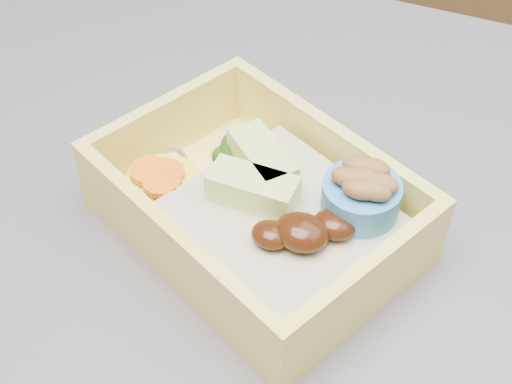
% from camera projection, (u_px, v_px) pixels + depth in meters
% --- Properties ---
extents(bento_box, '(0.21, 0.18, 0.06)m').
position_uv_depth(bento_box, '(265.00, 209.00, 0.40)').
color(bento_box, '#F8E466').
rests_on(bento_box, island).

